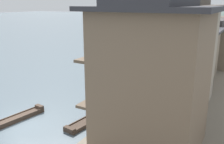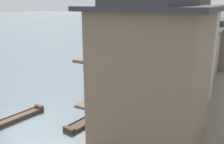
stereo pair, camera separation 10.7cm
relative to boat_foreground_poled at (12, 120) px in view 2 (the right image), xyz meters
name	(u,v)px [view 2 (the right image)]	position (x,y,z in m)	size (l,w,h in m)	color
ground_plane	(17,122)	(0.42, 0.15, -0.17)	(400.00, 400.00, 0.00)	slate
boat_foreground_poled	(12,120)	(0.00, 0.00, 0.00)	(1.62, 5.68, 0.54)	#423328
boat_moored_nearest	(204,41)	(5.20, 51.73, -0.03)	(1.42, 4.99, 0.42)	brown
boat_moored_second	(161,74)	(5.81, 18.50, 0.05)	(1.97, 5.64, 0.69)	#33281E
boat_moored_third	(182,55)	(5.12, 31.54, 0.06)	(1.76, 3.75, 0.65)	#423328
boat_moored_far	(154,55)	(0.70, 29.74, 0.00)	(4.26, 2.77, 0.51)	#423328
boat_midriver_drifting	(200,46)	(5.84, 43.28, 0.05)	(1.36, 4.90, 0.66)	brown
boat_midriver_upstream	(129,93)	(5.36, 10.09, -0.02)	(1.38, 4.40, 0.45)	#33281E
boat_upstream_distant	(85,122)	(5.22, 2.59, -0.03)	(1.49, 3.75, 0.40)	#423328
boat_crossing_west	(181,43)	(1.22, 45.27, -0.02)	(1.14, 4.30, 0.47)	#33281E
house_waterfront_nearest	(151,75)	(11.10, 1.05, 5.07)	(6.72, 6.00, 8.74)	#75604C
house_waterfront_second	(177,54)	(10.71, 7.72, 5.05)	(5.95, 7.96, 8.74)	gray
house_waterfront_tall	(195,52)	(10.34, 16.12, 3.76)	(5.20, 8.12, 6.14)	gray
house_waterfront_narrow	(211,43)	(10.83, 23.68, 3.77)	(6.18, 6.27, 6.14)	#7F705B
house_waterfront_far	(216,37)	(10.48, 30.40, 3.77)	(5.48, 5.85, 6.14)	#75604C
mooring_post_dock_near	(117,110)	(7.70, 3.35, 1.25)	(0.20, 0.20, 0.97)	#473828
mooring_post_dock_mid	(167,73)	(7.70, 15.04, 1.22)	(0.20, 0.20, 0.92)	#473828
mooring_post_dock_far	(187,58)	(7.70, 24.33, 1.23)	(0.20, 0.20, 0.94)	#473828
stone_bridge	(203,22)	(0.42, 74.64, 3.02)	(27.15, 2.40, 4.84)	gray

